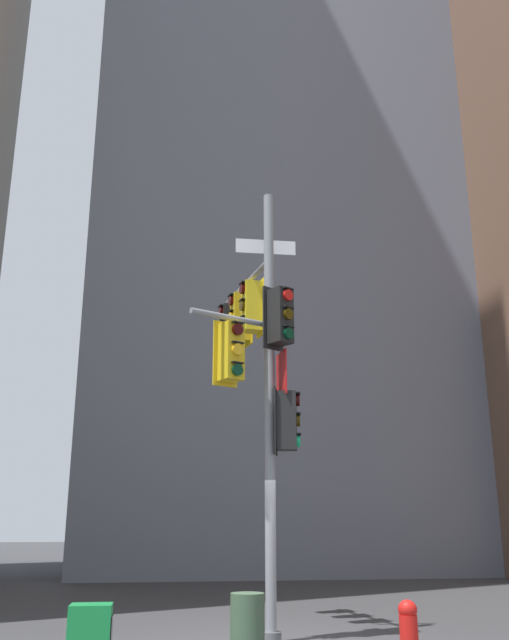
{
  "coord_description": "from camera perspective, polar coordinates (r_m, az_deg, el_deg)",
  "views": [
    {
      "loc": [
        -1.92,
        -11.62,
        1.82
      ],
      "look_at": [
        -0.3,
        -0.22,
        5.24
      ],
      "focal_mm": 38.35,
      "sensor_mm": 36.0,
      "label": 1
    }
  ],
  "objects": [
    {
      "name": "signal_pole_assembly",
      "position": [
        12.69,
        0.11,
        -2.71
      ],
      "size": [
        2.04,
        3.57,
        7.78
      ],
      "color": "gray",
      "rests_on": "ground"
    },
    {
      "name": "fire_hydrant",
      "position": [
        9.21,
        12.81,
        -24.52
      ],
      "size": [
        0.33,
        0.23,
        0.92
      ],
      "color": "red",
      "rests_on": "ground"
    },
    {
      "name": "trash_bin",
      "position": [
        9.89,
        -0.6,
        -24.46
      ],
      "size": [
        0.46,
        0.46,
        0.92
      ],
      "primitive_type": "cylinder",
      "color": "#3F593F",
      "rests_on": "ground"
    },
    {
      "name": "building_mid_block",
      "position": [
        39.78,
        1.57,
        19.5
      ],
      "size": [
        16.62,
        16.62,
        50.44
      ],
      "primitive_type": "cube",
      "color": "slate",
      "rests_on": "ground"
    }
  ]
}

